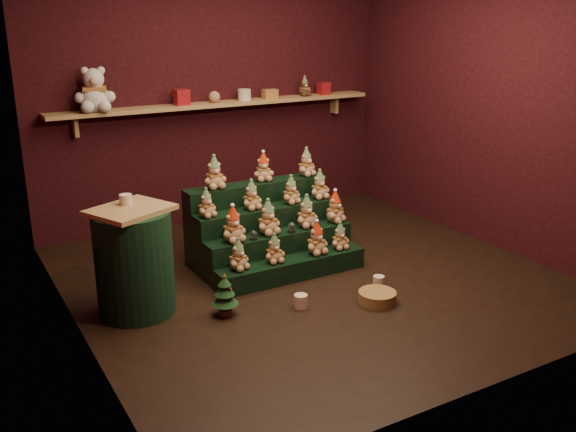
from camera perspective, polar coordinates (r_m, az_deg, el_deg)
ground at (r=5.67m, az=2.21°, el=-5.51°), size 4.00×4.00×0.00m
back_wall at (r=7.08m, az=-6.65°, el=10.85°), size 4.00×0.10×2.80m
front_wall at (r=3.74m, az=19.41°, el=3.73°), size 4.00×0.10×2.80m
left_wall at (r=4.54m, az=-20.19°, el=6.00°), size 0.10×4.00×2.80m
right_wall at (r=6.59m, az=17.87°, el=9.62°), size 0.10×4.00×2.80m
back_shelf at (r=6.93m, az=-6.03°, el=9.84°), size 3.60×0.26×0.24m
riser_tier_front at (r=5.63m, az=0.35°, el=-4.69°), size 1.40×0.22×0.18m
riser_tier_midfront at (r=5.77m, az=-0.75°, el=-3.14°), size 1.40×0.22×0.36m
riser_tier_midback at (r=5.92m, az=-1.79°, el=-1.67°), size 1.40×0.22×0.54m
riser_tier_back at (r=6.08m, az=-2.78°, el=-0.27°), size 1.40×0.22×0.72m
teddy_0 at (r=5.34m, az=-4.45°, el=-3.43°), size 0.24×0.23×0.27m
teddy_1 at (r=5.48m, az=-1.22°, el=-2.90°), size 0.18×0.16×0.25m
teddy_2 at (r=5.67m, az=2.57°, el=-1.98°), size 0.23×0.21×0.29m
teddy_3 at (r=5.80m, az=4.64°, el=-1.78°), size 0.18×0.16×0.25m
teddy_4 at (r=5.46m, az=-4.91°, el=-0.74°), size 0.25×0.24×0.31m
teddy_5 at (r=5.62m, az=-1.79°, el=-0.10°), size 0.26×0.24×0.31m
teddy_6 at (r=5.81m, az=1.66°, el=0.41°), size 0.22×0.20×0.29m
teddy_7 at (r=5.96m, az=4.19°, el=0.82°), size 0.27×0.26×0.29m
teddy_8 at (r=5.55m, az=-7.28°, el=1.15°), size 0.23×0.22×0.25m
teddy_9 at (r=5.73m, az=-3.27°, el=1.88°), size 0.22×0.20×0.27m
teddy_10 at (r=5.90m, az=0.26°, el=2.34°), size 0.22×0.21×0.26m
teddy_11 at (r=6.07m, az=2.83°, el=2.82°), size 0.20×0.18×0.27m
teddy_12 at (r=5.76m, az=-6.57°, el=3.87°), size 0.21×0.19×0.29m
teddy_13 at (r=6.00m, az=-2.21°, el=4.39°), size 0.22×0.21×0.27m
teddy_14 at (r=6.18m, az=1.63°, el=4.81°), size 0.23×0.22×0.27m
snow_globe_a at (r=5.52m, az=-3.07°, el=-1.71°), size 0.06×0.06×0.08m
snow_globe_b at (r=5.69m, az=0.32°, el=-1.02°), size 0.07×0.07×0.09m
snow_globe_c at (r=5.81m, az=2.51°, el=-0.64°), size 0.07×0.07×0.09m
side_table at (r=5.04m, az=-13.50°, el=-3.94°), size 0.70×0.65×0.85m
table_ornament at (r=4.98m, az=-14.22°, el=1.45°), size 0.10×0.10×0.08m
mini_christmas_tree at (r=4.97m, az=-5.63°, el=-6.96°), size 0.21×0.21×0.35m
mug_left at (r=5.11m, az=1.15°, el=-7.58°), size 0.11×0.11×0.11m
mug_right at (r=5.53m, az=8.06°, el=-5.78°), size 0.10×0.10×0.10m
wicker_basket at (r=5.24m, az=7.94°, el=-7.17°), size 0.40×0.40×0.10m
white_bear at (r=6.45m, az=-16.87°, el=11.20°), size 0.44×0.42×0.53m
brown_bear at (r=7.36m, az=1.49°, el=11.45°), size 0.16×0.14×0.22m
gift_tin_red_a at (r=6.73m, az=-9.44°, el=10.38°), size 0.14×0.14×0.16m
gift_tin_cream at (r=7.01m, az=-3.90°, el=10.70°), size 0.14×0.14×0.12m
gift_tin_red_b at (r=7.51m, az=3.19°, el=11.26°), size 0.12×0.12×0.14m
shelf_plush_ball at (r=6.87m, az=-6.56°, el=10.47°), size 0.12×0.12×0.12m
scarf_gift_box at (r=7.16m, az=-1.61°, el=10.80°), size 0.16×0.10×0.10m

